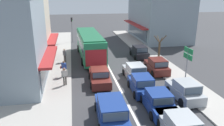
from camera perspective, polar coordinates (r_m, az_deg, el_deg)
ground_plane at (r=20.55m, az=1.29°, el=-5.26°), size 140.00×140.00×0.00m
lane_centre_line at (r=24.21m, az=-0.61°, el=-1.58°), size 0.20×28.00×0.01m
sidewalk_left at (r=25.95m, az=-16.36°, el=-0.83°), size 5.20×44.00×0.14m
kerb_right at (r=27.67m, az=11.43°, el=0.69°), size 2.80×44.00×0.12m
shopfront_mid_block at (r=28.07m, az=-23.55°, el=8.45°), size 7.99×7.69×8.38m
building_right_far at (r=40.87m, az=12.03°, el=12.85°), size 8.79×13.16×9.51m
city_bus at (r=28.06m, az=-5.84°, el=5.04°), size 3.04×10.94×3.23m
sedan_queue_far_back at (r=16.18m, az=11.90°, el=-9.82°), size 1.98×4.25×1.47m
hatchback_behind_bus_near at (r=21.39m, az=6.04°, el=-2.36°), size 1.89×3.74×1.54m
wagon_adjacent_lane_lead at (r=14.55m, az=-0.20°, el=-12.38°), size 2.01×4.54×1.58m
sedan_behind_bus_mid at (r=20.29m, az=-3.26°, el=-3.58°), size 1.97×4.24×1.47m
hatchback_queue_gap_filler at (r=18.60m, az=7.72°, el=-5.62°), size 1.94×3.77×1.54m
parked_hatchback_kerb_front at (r=18.28m, az=18.49°, el=-6.88°), size 1.88×3.73×1.54m
parked_hatchback_kerb_second at (r=23.47m, az=11.63°, el=-0.79°), size 1.84×3.71×1.54m
parked_hatchback_kerb_third at (r=28.68m, az=7.13°, el=2.87°), size 1.83×3.71×1.54m
traffic_light_downstreet at (r=37.50m, az=-10.46°, el=9.60°), size 0.32×0.24×4.20m
directional_road_sign at (r=20.25m, az=19.17°, el=1.48°), size 0.10×1.40×3.60m
street_tree_right at (r=25.90m, az=12.20°, el=3.18°), size 1.53×1.56×3.47m
pedestrian_with_handbag_near at (r=21.93m, az=-12.45°, el=-1.19°), size 0.64×0.44×1.63m
pedestrian_browsing_midblock at (r=19.91m, az=-12.29°, el=-3.16°), size 0.55×0.31×1.63m
pedestrian_far_walker at (r=26.56m, az=-12.27°, el=2.17°), size 0.42×0.43×1.63m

